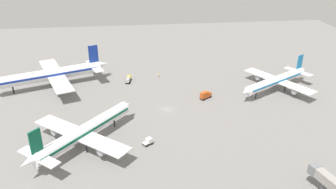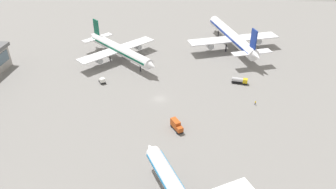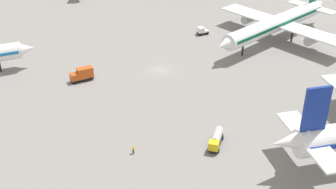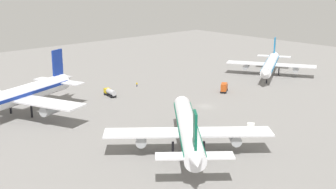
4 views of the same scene
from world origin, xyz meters
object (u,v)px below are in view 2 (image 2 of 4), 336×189
Objects in this scene: catering_truck at (176,125)px; ground_crew_worker at (255,103)px; airplane_at_gate at (232,36)px; baggage_tug at (102,80)px; airplane_distant at (119,49)px; fuel_truck at (240,80)px.

catering_truck reaches higher than ground_crew_worker.
airplane_at_gate reaches higher than baggage_tug.
airplane_distant is 6.24× the size of fuel_truck.
baggage_tug is 61.17m from ground_crew_worker.
airplane_at_gate is at bearing -61.96° from ground_crew_worker.
airplane_at_gate is 32.64× the size of ground_crew_worker.
airplane_distant is at bearing 140.39° from baggage_tug.
ground_crew_worker is at bearing 88.75° from catering_truck.
baggage_tug is 2.25× the size of ground_crew_worker.
ground_crew_worker is (31.16, 58.26, -4.63)m from airplane_distant.
airplane_at_gate is at bearing 101.62° from fuel_truck.
baggage_tug is (-27.35, -32.97, -0.54)m from catering_truck.
ground_crew_worker is (51.08, 6.08, -5.42)m from airplane_at_gate.
fuel_truck is at bearing 24.11° from airplane_distant.
airplane_distant is at bearing 178.00° from catering_truck.
fuel_truck is (-33.27, 22.85, -0.31)m from catering_truck.
catering_truck is at bearing 54.19° from ground_crew_worker.
airplane_at_gate is at bearing 61.29° from airplane_distant.
catering_truck is 42.84m from baggage_tug.
baggage_tug reaches higher than ground_crew_worker.
airplane_at_gate is 72.25m from catering_truck.
airplane_at_gate is 55.85m from airplane_distant.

